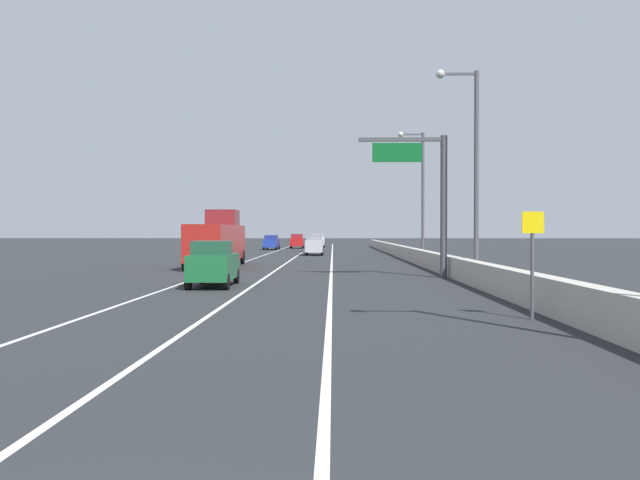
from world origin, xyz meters
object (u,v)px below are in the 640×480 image
Objects in this scene: car_gray_0 at (314,244)px; car_blue_5 at (271,242)px; car_red_3 at (297,241)px; car_silver_1 at (314,245)px; car_white_2 at (318,241)px; lamp_post_right_third at (420,187)px; car_green_4 at (213,264)px; box_truck at (217,241)px; speed_advisory_sign at (532,256)px; lamp_post_right_second at (471,160)px; overhead_sign_gantry at (430,188)px.

car_blue_5 reaches higher than car_gray_0.
car_red_3 reaches higher than car_gray_0.
car_silver_1 is 1.14× the size of car_white_2.
lamp_post_right_third reaches higher than car_silver_1.
box_truck reaches higher than car_green_4.
speed_advisory_sign is 48.03m from car_silver_1.
lamp_post_right_second is 61.49m from car_red_3.
car_white_2 is 53.63m from box_truck.
overhead_sign_gantry is at bearing -83.31° from car_white_2.
speed_advisory_sign is 14.90m from car_green_4.
car_white_2 is at bearing 89.83° from car_gray_0.
car_silver_1 is (0.41, -10.48, 0.12)m from car_gray_0.
box_truck is at bearing -96.05° from car_white_2.
car_red_3 is 0.95× the size of car_blue_5.
lamp_post_right_second reaches higher than box_truck.
car_green_4 reaches higher than car_gray_0.
car_blue_5 is (-13.82, 66.80, -0.79)m from speed_advisory_sign.
speed_advisory_sign is 74.79m from car_red_3.
lamp_post_right_second is at bearing 84.50° from speed_advisory_sign.
lamp_post_right_second is 19.52m from lamp_post_right_third.
lamp_post_right_second is 1.00× the size of lamp_post_right_third.
lamp_post_right_second is 65.63m from car_white_2.
car_white_2 reaches higher than car_green_4.
box_truck is at bearing 143.56° from overhead_sign_gantry.
car_green_4 is (-3.02, -68.52, -0.04)m from car_white_2.
lamp_post_right_second is at bearing -81.95° from car_white_2.
speed_advisory_sign is 33.74m from lamp_post_right_third.
lamp_post_right_third reaches higher than car_gray_0.
box_truck is at bearing 117.96° from speed_advisory_sign.
car_red_3 is at bearing 101.42° from lamp_post_right_second.
car_green_4 is (-12.18, -3.73, -4.99)m from lamp_post_right_second.
lamp_post_right_second and lamp_post_right_third have the same top height.
lamp_post_right_second reaches higher than car_gray_0.
overhead_sign_gantry is 42.97m from car_gray_0.
car_gray_0 is at bearing 80.25° from box_truck.
car_white_2 is 0.94× the size of car_blue_5.
speed_advisory_sign is 28.74m from box_truck.
car_blue_5 is (-3.02, -7.19, -0.06)m from car_red_3.
car_red_3 is 7.80m from car_blue_5.
car_red_3 reaches higher than car_green_4.
lamp_post_right_second is 45.24m from car_gray_0.
car_red_3 is at bearing 98.30° from speed_advisory_sign.
speed_advisory_sign is at bearing -78.32° from car_blue_5.
overhead_sign_gantry is at bearing -79.99° from car_gray_0.
car_red_3 is at bearing 97.14° from car_silver_1.
lamp_post_right_second is 2.48× the size of car_white_2.
lamp_post_right_second reaches higher than car_green_4.
lamp_post_right_third reaches higher than speed_advisory_sign.
car_red_3 is (-12.14, 60.08, -4.97)m from lamp_post_right_second.
car_green_4 is at bearing -86.99° from car_blue_5.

